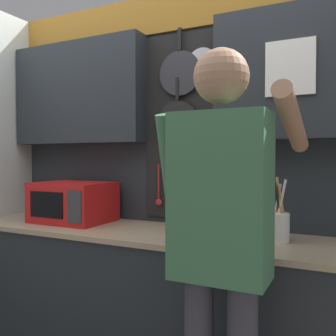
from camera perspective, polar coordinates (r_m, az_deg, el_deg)
base_cabinet_counter at (r=2.38m, az=-2.73°, el=-20.57°), size 2.50×0.60×0.93m
back_wall_unit at (r=2.45m, az=0.16°, el=4.95°), size 3.07×0.22×2.43m
microwave at (r=2.62m, az=-14.21°, el=-5.03°), size 0.49×0.39×0.27m
knife_block at (r=2.17m, az=3.18°, el=-7.11°), size 0.13×0.16×0.29m
utensil_crock at (r=2.04m, az=16.31°, el=-8.29°), size 0.13×0.13×0.33m
person at (r=1.53m, az=8.16°, el=-9.19°), size 0.54×0.68×1.79m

